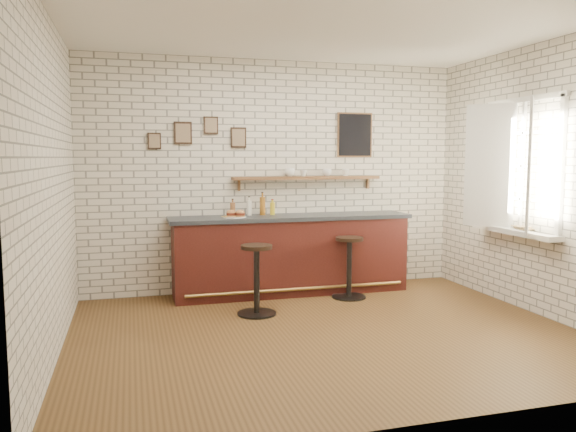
% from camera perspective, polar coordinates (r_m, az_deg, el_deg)
% --- Properties ---
extents(ground, '(5.00, 5.00, 0.00)m').
position_cam_1_polar(ground, '(5.75, 3.90, -11.74)').
color(ground, brown).
rests_on(ground, ground).
extents(bar_counter, '(3.10, 0.65, 1.01)m').
position_cam_1_polar(bar_counter, '(7.24, 0.33, -3.90)').
color(bar_counter, '#441612').
rests_on(bar_counter, ground).
extents(sandwich_plate, '(0.28, 0.28, 0.01)m').
position_cam_1_polar(sandwich_plate, '(6.94, -5.42, -0.11)').
color(sandwich_plate, white).
rests_on(sandwich_plate, bar_counter).
extents(ciabatta_sandwich, '(0.26, 0.19, 0.08)m').
position_cam_1_polar(ciabatta_sandwich, '(6.93, -5.34, 0.26)').
color(ciabatta_sandwich, tan).
rests_on(ciabatta_sandwich, sandwich_plate).
extents(potato_chips, '(0.26, 0.17, 0.00)m').
position_cam_1_polar(potato_chips, '(6.94, -5.51, -0.05)').
color(potato_chips, '#E2B34F').
rests_on(potato_chips, sandwich_plate).
extents(bitters_bottle_brown, '(0.07, 0.07, 0.22)m').
position_cam_1_polar(bitters_bottle_brown, '(7.14, -5.64, 0.72)').
color(bitters_bottle_brown, brown).
rests_on(bitters_bottle_brown, bar_counter).
extents(bitters_bottle_white, '(0.06, 0.06, 0.24)m').
position_cam_1_polar(bitters_bottle_white, '(7.18, -3.96, 0.86)').
color(bitters_bottle_white, white).
rests_on(bitters_bottle_white, bar_counter).
extents(bitters_bottle_amber, '(0.07, 0.07, 0.30)m').
position_cam_1_polar(bitters_bottle_amber, '(7.21, -2.61, 1.06)').
color(bitters_bottle_amber, '#915717').
rests_on(bitters_bottle_amber, bar_counter).
extents(condiment_bottle_yellow, '(0.06, 0.06, 0.20)m').
position_cam_1_polar(condiment_bottle_yellow, '(7.25, -1.59, 0.80)').
color(condiment_bottle_yellow, gold).
rests_on(condiment_bottle_yellow, bar_counter).
extents(bar_stool_left, '(0.44, 0.44, 0.79)m').
position_cam_1_polar(bar_stool_left, '(6.28, -3.20, -6.24)').
color(bar_stool_left, black).
rests_on(bar_stool_left, ground).
extents(bar_stool_right, '(0.45, 0.45, 0.77)m').
position_cam_1_polar(bar_stool_right, '(7.05, 6.23, -5.00)').
color(bar_stool_right, black).
rests_on(bar_stool_right, ground).
extents(wall_shelf, '(2.00, 0.18, 0.18)m').
position_cam_1_polar(wall_shelf, '(7.42, 1.95, 3.88)').
color(wall_shelf, brown).
rests_on(wall_shelf, ground).
extents(shelf_cup_a, '(0.14, 0.14, 0.11)m').
position_cam_1_polar(shelf_cup_a, '(7.34, 0.20, 4.46)').
color(shelf_cup_a, white).
rests_on(shelf_cup_a, wall_shelf).
extents(shelf_cup_b, '(0.12, 0.12, 0.08)m').
position_cam_1_polar(shelf_cup_b, '(7.40, 1.58, 4.37)').
color(shelf_cup_b, white).
rests_on(shelf_cup_b, wall_shelf).
extents(shelf_cup_c, '(0.14, 0.14, 0.10)m').
position_cam_1_polar(shelf_cup_c, '(7.50, 4.00, 4.43)').
color(shelf_cup_c, white).
rests_on(shelf_cup_c, wall_shelf).
extents(shelf_cup_d, '(0.12, 0.12, 0.10)m').
position_cam_1_polar(shelf_cup_d, '(7.59, 5.89, 4.43)').
color(shelf_cup_d, white).
rests_on(shelf_cup_d, wall_shelf).
extents(back_wall_decor, '(2.96, 0.02, 0.56)m').
position_cam_1_polar(back_wall_decor, '(7.44, 0.50, 8.27)').
color(back_wall_decor, black).
rests_on(back_wall_decor, ground).
extents(window_sill, '(0.20, 1.35, 0.06)m').
position_cam_1_polar(window_sill, '(6.97, 22.01, -1.46)').
color(window_sill, white).
rests_on(window_sill, ground).
extents(casement_window, '(0.40, 1.30, 1.56)m').
position_cam_1_polar(casement_window, '(6.89, 21.97, 4.72)').
color(casement_window, white).
rests_on(casement_window, ground).
extents(book_lower, '(0.20, 0.24, 0.02)m').
position_cam_1_polar(book_lower, '(6.89, 22.32, -1.22)').
color(book_lower, tan).
rests_on(book_lower, window_sill).
extents(book_upper, '(0.19, 0.24, 0.02)m').
position_cam_1_polar(book_upper, '(6.92, 22.13, -1.03)').
color(book_upper, tan).
rests_on(book_upper, book_lower).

